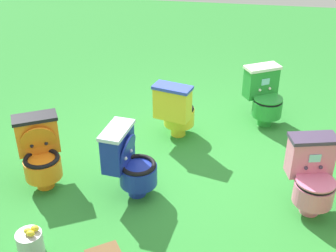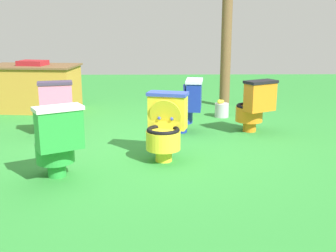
# 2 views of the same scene
# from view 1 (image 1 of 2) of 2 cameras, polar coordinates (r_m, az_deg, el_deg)

# --- Properties ---
(ground) EXTENTS (14.00, 14.00, 0.00)m
(ground) POSITION_cam_1_polar(r_m,az_deg,el_deg) (4.90, 2.31, -5.28)
(ground) COLOR #2D8433
(toilet_pink) EXTENTS (0.51, 0.58, 0.73)m
(toilet_pink) POSITION_cam_1_polar(r_m,az_deg,el_deg) (4.36, 17.93, -6.04)
(toilet_pink) COLOR pink
(toilet_pink) RESTS_ON ground
(toilet_yellow) EXTENTS (0.52, 0.58, 0.73)m
(toilet_yellow) POSITION_cam_1_polar(r_m,az_deg,el_deg) (5.24, 1.03, 2.06)
(toilet_yellow) COLOR yellow
(toilet_yellow) RESTS_ON ground
(toilet_green) EXTENTS (0.59, 0.63, 0.73)m
(toilet_green) POSITION_cam_1_polar(r_m,az_deg,el_deg) (5.72, 12.21, 3.81)
(toilet_green) COLOR green
(toilet_green) RESTS_ON ground
(toilet_blue) EXTENTS (0.54, 0.46, 0.73)m
(toilet_blue) POSITION_cam_1_polar(r_m,az_deg,el_deg) (4.34, -5.03, -4.55)
(toilet_blue) COLOR #192D9E
(toilet_blue) RESTS_ON ground
(toilet_orange) EXTENTS (0.59, 0.63, 0.73)m
(toilet_orange) POSITION_cam_1_polar(r_m,az_deg,el_deg) (4.65, -16.01, -3.18)
(toilet_orange) COLOR orange
(toilet_orange) RESTS_ON ground
(lemon_bucket) EXTENTS (0.22, 0.22, 0.28)m
(lemon_bucket) POSITION_cam_1_polar(r_m,az_deg,el_deg) (4.02, -17.17, -14.09)
(lemon_bucket) COLOR #B7B7BF
(lemon_bucket) RESTS_ON ground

